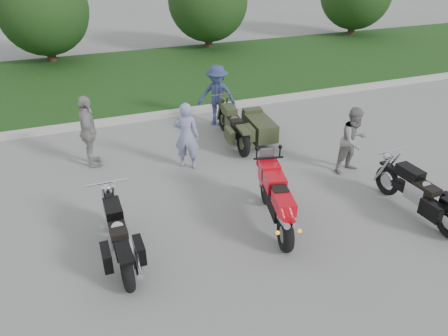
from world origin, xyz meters
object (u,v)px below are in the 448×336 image
object	(u,v)px
cruiser_sidecar	(249,127)
person_grey	(354,140)
sportbike_red	(276,199)
person_denim	(217,96)
cruiser_left	(119,238)
person_stripe	(187,136)
cruiser_right	(422,196)
person_back	(88,132)

from	to	relation	value
cruiser_sidecar	person_grey	size ratio (longest dim) A/B	1.51
sportbike_red	person_denim	size ratio (longest dim) A/B	1.23
cruiser_left	person_stripe	size ratio (longest dim) A/B	1.42
cruiser_sidecar	person_denim	size ratio (longest dim) A/B	1.35
cruiser_right	person_denim	bearing A→B (deg)	106.82
sportbike_red	cruiser_sidecar	world-z (taller)	sportbike_red
sportbike_red	person_stripe	distance (m)	3.02
sportbike_red	cruiser_left	distance (m)	2.90
person_denim	person_back	distance (m)	3.88
cruiser_right	person_denim	world-z (taller)	person_denim
person_denim	person_stripe	bearing A→B (deg)	-89.45
person_stripe	person_denim	size ratio (longest dim) A/B	0.93
person_denim	person_back	bearing A→B (deg)	-124.57
cruiser_right	cruiser_left	bearing A→B (deg)	169.06
person_stripe	person_grey	world-z (taller)	person_stripe
sportbike_red	person_stripe	bearing A→B (deg)	119.78
person_stripe	cruiser_left	bearing A→B (deg)	85.89
cruiser_sidecar	person_stripe	distance (m)	2.10
person_grey	person_back	distance (m)	6.12
sportbike_red	person_grey	xyz separation A→B (m)	(2.64, 1.32, 0.18)
cruiser_left	person_grey	bearing A→B (deg)	13.04
person_stripe	person_denim	distance (m)	2.70
cruiser_left	cruiser_sidecar	xyz separation A→B (m)	(3.97, 3.57, -0.03)
sportbike_red	cruiser_left	xyz separation A→B (m)	(-2.90, 0.07, -0.15)
sportbike_red	cruiser_left	bearing A→B (deg)	-168.14
person_stripe	person_back	distance (m)	2.29
cruiser_left	cruiser_sidecar	world-z (taller)	cruiser_sidecar
cruiser_sidecar	person_grey	world-z (taller)	person_grey
sportbike_red	person_back	bearing A→B (deg)	141.20
sportbike_red	cruiser_right	bearing A→B (deg)	-1.48
cruiser_sidecar	person_back	size ratio (longest dim) A/B	1.36
person_stripe	cruiser_sidecar	bearing A→B (deg)	-126.93
person_back	cruiser_left	bearing A→B (deg)	-175.75
cruiser_right	cruiser_sidecar	distance (m)	4.70
sportbike_red	person_back	size ratio (longest dim) A/B	1.24
cruiser_right	person_grey	xyz separation A→B (m)	(-0.15, 2.06, 0.33)
person_back	sportbike_red	bearing A→B (deg)	-138.70
sportbike_red	cruiser_sidecar	xyz separation A→B (m)	(1.07, 3.64, -0.18)
sportbike_red	person_denim	xyz separation A→B (m)	(0.71, 5.08, 0.27)
cruiser_sidecar	person_stripe	bearing A→B (deg)	-154.78
person_back	cruiser_right	bearing A→B (deg)	-124.86
person_stripe	person_denim	world-z (taller)	person_denim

